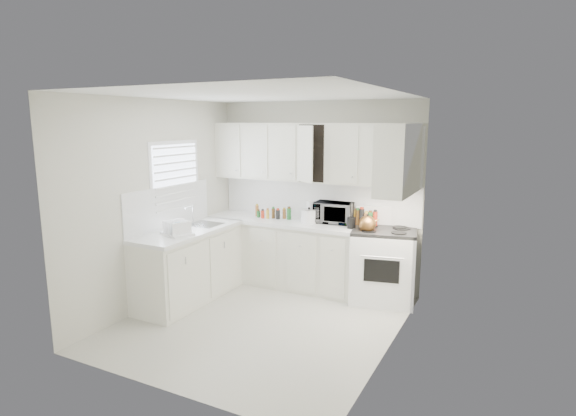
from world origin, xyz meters
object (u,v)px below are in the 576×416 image
Objects in this scene: rice_cooker at (309,215)px; dish_rack at (177,227)px; tea_kettle at (367,223)px; utensil_crock at (352,215)px; microwave at (334,210)px; stove at (384,256)px.

rice_cooker reaches higher than dish_rack.
tea_kettle is 0.25m from utensil_crock.
microwave is at bearing 134.09° from tea_kettle.
utensil_crock reaches higher than microwave.
dish_rack is at bearing -139.60° from microwave.
rice_cooker is (-0.30, -0.16, -0.07)m from microwave.
tea_kettle is 2.37m from dish_rack.
tea_kettle reaches higher than rice_cooker.
microwave is at bearing 157.25° from stove.
tea_kettle is at bearing -10.47° from rice_cooker.
utensil_crock is 0.95× the size of dish_rack.
stove is 1.14m from rice_cooker.
stove is 2.38× the size of microwave.
utensil_crock is (0.33, -0.23, 0.00)m from microwave.
dish_rack is (-2.03, -1.23, -0.01)m from tea_kettle.
stove reaches higher than rice_cooker.
utensil_crock is (-0.24, 0.07, 0.06)m from tea_kettle.
rice_cooker is at bearing 152.84° from tea_kettle.
utensil_crock is (-0.42, -0.09, 0.51)m from stove.
microwave is 1.46× the size of utensil_crock.
microwave is 2.12m from dish_rack.
rice_cooker is at bearing -158.11° from microwave.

